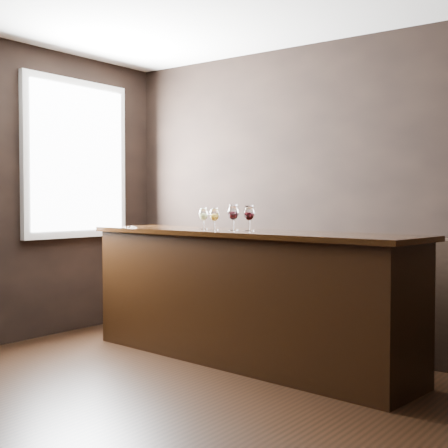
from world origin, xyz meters
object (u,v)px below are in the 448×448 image
Objects in this scene: bar_counter at (244,299)px; glass_white at (203,215)px; glass_red_a at (233,213)px; glass_red_b at (249,214)px; glass_amber at (214,215)px; back_bar_shelf at (398,298)px.

glass_white is (-0.45, 0.04, 0.68)m from bar_counter.
glass_red_b is at bearing 4.13° from glass_red_a.
glass_red_a is at bearing -175.87° from glass_red_b.
bar_counter is 16.01× the size of glass_white.
glass_red_a is at bearing 12.26° from glass_amber.
bar_counter is 0.82m from glass_white.
glass_amber is at bearing -167.74° from glass_red_a.
glass_white reaches higher than back_bar_shelf.
glass_white is 1.01× the size of glass_amber.
back_bar_shelf is 13.61× the size of glass_red_b.
glass_white is at bearing -150.15° from back_bar_shelf.
glass_white reaches higher than bar_counter.
glass_red_b reaches higher than glass_white.
glass_amber is 0.33m from glass_red_b.
glass_red_b is (0.32, 0.05, 0.02)m from glass_amber.
glass_red_a is 0.15m from glass_red_b.
glass_red_a is (0.17, 0.04, 0.02)m from glass_amber.
bar_counter is 1.30m from back_bar_shelf.
glass_red_a reaches higher than glass_amber.
bar_counter is at bearing -134.13° from glass_red_b.
glass_amber reaches higher than bar_counter.
glass_amber reaches higher than back_bar_shelf.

